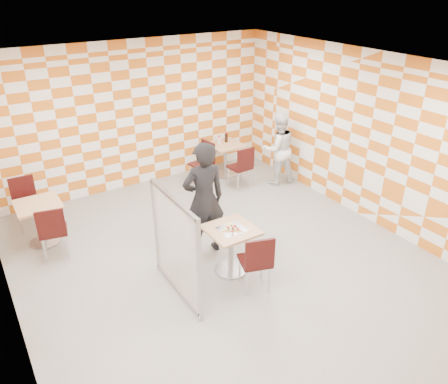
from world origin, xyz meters
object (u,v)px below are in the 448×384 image
Objects in this scene: chair_main_front at (257,259)px; man_dark at (204,200)px; soda_bottle at (226,138)px; sport_bottle at (219,140)px; second_table at (225,154)px; chair_second_front at (242,164)px; chair_empty_far at (25,198)px; partition at (176,247)px; empty_table at (40,216)px; chair_empty_near at (52,229)px; main_table at (231,243)px; chair_second_side at (204,159)px; man_white at (278,149)px.

man_dark is (-0.11, 1.28, 0.40)m from chair_main_front.
sport_bottle is at bearing -171.21° from soda_bottle.
chair_second_front reaches higher than second_table.
partition is (1.42, -3.13, 0.25)m from chair_empty_far.
man_dark is (2.18, -1.66, 0.44)m from empty_table.
chair_empty_near is at bearing -160.97° from sport_bottle.
sport_bottle reaches higher than main_table.
chair_empty_near and chair_empty_far have the same top height.
sport_bottle is at bearing 61.14° from main_table.
chair_empty_near is (-4.00, -1.27, 0.04)m from second_table.
partition is at bearing -177.32° from main_table.
sport_bottle is at bearing 65.79° from chair_main_front.
chair_main_front is 4.07m from sport_bottle.
second_table is 4.20m from chair_empty_near.
chair_second_front is (-0.05, -0.74, 0.04)m from second_table.
main_table is 3.54m from second_table.
chair_second_side reaches higher than empty_table.
chair_empty_near is 2.22m from partition.
partition is (-0.92, -0.04, 0.28)m from main_table.
soda_bottle reaches higher than chair_empty_far.
chair_empty_far is 3.33m from man_dark.
man_dark reaches higher than empty_table.
main_table is 3.57m from sport_bottle.
chair_main_front is at bearing -114.21° from sport_bottle.
soda_bottle reaches higher than sport_bottle.
chair_second_side is 1.00× the size of chair_empty_far.
second_table is at bearing 17.58° from chair_empty_near.
soda_bottle is at bearing 58.59° from main_table.
chair_empty_near is at bearing -160.69° from chair_second_side.
chair_empty_far is 4.62× the size of sport_bottle.
partition reaches higher than chair_empty_near.
man_white is at bearing -48.54° from sport_bottle.
man_dark reaches higher than second_table.
chair_second_side is at bearing 127.62° from chair_second_front.
chair_second_front is 0.60× the size of partition.
chair_second_side is at bearing 71.31° from chair_main_front.
chair_main_front reaches higher than second_table.
main_table is at bearing -121.02° from second_table.
chair_second_front and chair_empty_far have the same top height.
chair_second_side is (1.25, 2.97, 0.04)m from main_table.
chair_second_side is 0.59× the size of man_white.
chair_main_front is 3.76m from chair_second_side.
chair_empty_near is 0.60× the size of partition.
empty_table is (-4.07, -0.69, 0.00)m from second_table.
second_table is at bearing 48.23° from partition.
soda_bottle is (0.14, 0.85, 0.31)m from chair_second_front.
man_white is (4.92, -0.95, 0.24)m from chair_empty_far.
man_dark reaches higher than chair_main_front.
sport_bottle is (2.64, 3.15, 0.05)m from partition.
chair_empty_near is (0.07, -0.58, 0.04)m from empty_table.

